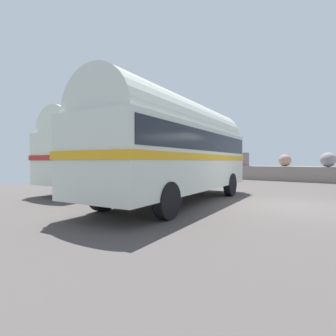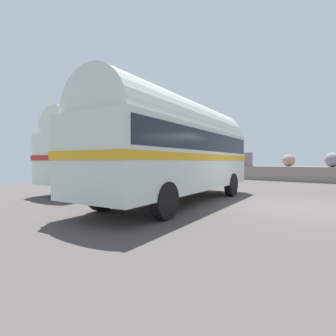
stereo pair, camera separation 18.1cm
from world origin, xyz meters
name	(u,v)px [view 2 (the right image)]	position (x,y,z in m)	size (l,w,h in m)	color
ground	(290,206)	(0.00, 0.00, 0.01)	(32.00, 26.00, 0.02)	#484240
vintage_coach	(178,146)	(-3.30, -1.76, 2.05)	(3.69, 8.85, 3.70)	black
second_coach	(123,151)	(-8.19, -0.20, 2.05)	(3.51, 8.82, 3.70)	black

